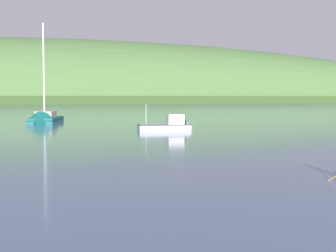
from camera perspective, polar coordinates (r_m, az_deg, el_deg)
far_shoreline_hill at (r=225.87m, az=-11.94°, el=2.78°), size 581.58×115.85×60.01m
sailboat_far_left at (r=55.32m, az=-14.83°, el=0.54°), size 5.33×8.55×12.67m
fishing_boat_moored at (r=41.61m, az=0.28°, el=-0.11°), size 5.17×2.87×3.01m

